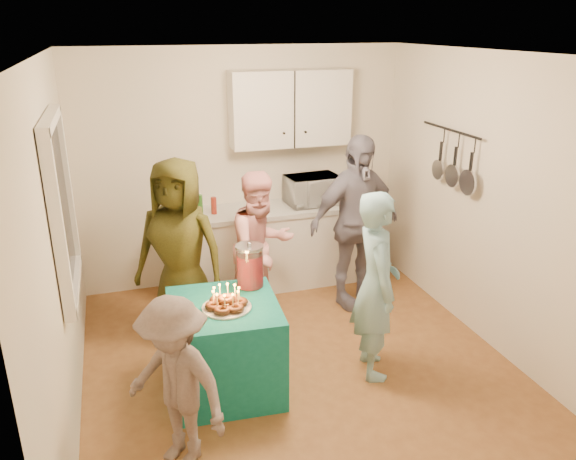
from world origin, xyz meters
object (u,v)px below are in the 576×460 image
object	(u,v)px
woman_back_right	(355,223)
child_near_left	(176,384)
punch_jar	(250,267)
counter	(269,248)
microwave	(312,190)
woman_back_left	(180,251)
party_table	(225,347)
woman_back_center	(261,248)
man_birthday	(376,285)

from	to	relation	value
woman_back_right	child_near_left	size ratio (longest dim) A/B	1.47
punch_jar	woman_back_right	world-z (taller)	woman_back_right
counter	child_near_left	distance (m)	2.82
microwave	child_near_left	size ratio (longest dim) A/B	0.47
counter	woman_back_right	size ratio (longest dim) A/B	1.22
punch_jar	woman_back_left	size ratio (longest dim) A/B	0.20
party_table	woman_back_left	xyz separation A→B (m)	(-0.20, 0.94, 0.48)
punch_jar	woman_back_center	distance (m)	0.84
man_birthday	child_near_left	xyz separation A→B (m)	(-1.70, -0.58, -0.18)
woman_back_left	child_near_left	bearing A→B (deg)	-68.66
woman_back_left	party_table	bearing A→B (deg)	-47.62
counter	man_birthday	xyz separation A→B (m)	(0.38, -1.91, 0.37)
party_table	child_near_left	bearing A→B (deg)	-123.27
party_table	child_near_left	size ratio (longest dim) A/B	0.69
counter	man_birthday	distance (m)	1.98
punch_jar	microwave	bearing A→B (deg)	54.24
counter	woman_back_center	distance (m)	0.87
party_table	man_birthday	bearing A→B (deg)	-5.50
man_birthday	woman_back_center	distance (m)	1.33
microwave	party_table	xyz separation A→B (m)	(-1.38, -1.79, -0.69)
microwave	child_near_left	bearing A→B (deg)	-130.95
party_table	man_birthday	xyz separation A→B (m)	(1.24, -0.12, 0.42)
punch_jar	woman_back_right	distance (m)	1.54
punch_jar	man_birthday	size ratio (longest dim) A/B	0.21
microwave	party_table	bearing A→B (deg)	-132.14
woman_back_center	woman_back_right	xyz separation A→B (m)	(1.00, 0.05, 0.14)
microwave	punch_jar	xyz separation A→B (m)	(-1.10, -1.52, -0.14)
counter	man_birthday	bearing A→B (deg)	-78.78
child_near_left	woman_back_center	bearing A→B (deg)	107.60
microwave	woman_back_left	distance (m)	1.80
counter	party_table	distance (m)	1.99
party_table	counter	bearing A→B (deg)	64.14
punch_jar	man_birthday	bearing A→B (deg)	-21.75
party_table	man_birthday	world-z (taller)	man_birthday
counter	man_birthday	size ratio (longest dim) A/B	1.38
microwave	man_birthday	xyz separation A→B (m)	(-0.14, -1.91, -0.27)
microwave	man_birthday	world-z (taller)	man_birthday
woman_back_center	child_near_left	bearing A→B (deg)	-142.31
counter	party_table	xyz separation A→B (m)	(-0.87, -1.79, -0.05)
counter	punch_jar	xyz separation A→B (m)	(-0.58, -1.52, 0.50)
woman_back_left	microwave	bearing A→B (deg)	58.19
man_birthday	child_near_left	distance (m)	1.81
woman_back_left	woman_back_right	world-z (taller)	woman_back_right
man_birthday	woman_back_left	size ratio (longest dim) A/B	0.93
party_table	woman_back_right	bearing A→B (deg)	34.19
party_table	microwave	bearing A→B (deg)	52.34
microwave	counter	bearing A→B (deg)	175.52
microwave	woman_back_center	distance (m)	1.14
man_birthday	party_table	bearing A→B (deg)	95.87
microwave	woman_back_left	world-z (taller)	woman_back_left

